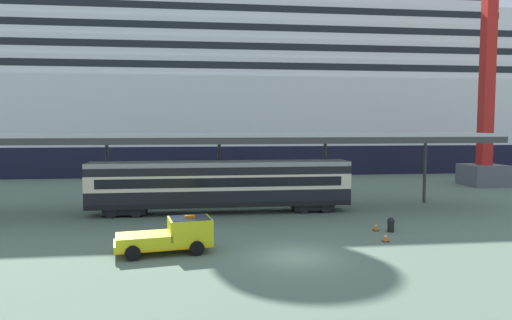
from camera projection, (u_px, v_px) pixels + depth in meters
The scene contains 9 objects.
ground_plane at pixel (296, 257), 24.46m from camera, with size 400.00×400.00×0.00m, color #5B705D.
cruise_ship at pixel (120, 78), 72.08m from camera, with size 145.87×24.88×42.39m.
platform_canopy at pixel (220, 137), 36.72m from camera, with size 46.08×5.06×6.30m.
train_carriage at pixel (221, 184), 36.60m from camera, with size 20.48×2.81×4.11m.
service_truck at pixel (173, 235), 25.28m from camera, with size 5.47×2.92×2.02m.
traffic_cone_near at pixel (376, 226), 30.56m from camera, with size 0.36×0.36×0.62m.
traffic_cone_mid at pixel (386, 237), 27.68m from camera, with size 0.36×0.36×0.59m.
dockside_crane at pixel (494, 14), 52.27m from camera, with size 13.99×4.40×61.00m.
quay_bollard at pixel (391, 224), 30.19m from camera, with size 0.48×0.48×0.96m.
Camera 1 is at (-5.05, -23.56, 6.99)m, focal length 32.40 mm.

